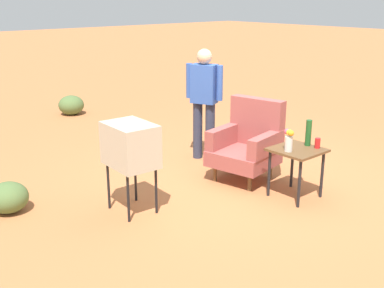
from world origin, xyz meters
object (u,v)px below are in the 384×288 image
tv_on_stand (131,145)px  bottle_wine_green (308,133)px  soda_can_red (318,143)px  flower_vase (289,139)px  person_standing (204,97)px  side_table (297,156)px  armchair (248,142)px

tv_on_stand → bottle_wine_green: tv_on_stand is taller
soda_can_red → flower_vase: 0.40m
bottle_wine_green → soda_can_red: bearing=1.0°
tv_on_stand → person_standing: (-0.83, 1.85, 0.16)m
side_table → soda_can_red: 0.29m
person_standing → soda_can_red: bearing=2.3°
armchair → soda_can_red: (0.95, 0.18, 0.18)m
side_table → soda_can_red: bearing=56.6°
armchair → side_table: armchair is taller
tv_on_stand → flower_vase: bearing=58.8°
armchair → bottle_wine_green: armchair is taller
armchair → bottle_wine_green: size_ratio=3.31×
armchair → flower_vase: bearing=-13.0°
tv_on_stand → bottle_wine_green: (0.96, 1.93, -0.01)m
person_standing → flower_vase: 1.81m
soda_can_red → person_standing: bearing=-177.7°
bottle_wine_green → armchair: bearing=-167.8°
flower_vase → person_standing: bearing=170.8°
person_standing → soda_can_red: person_standing is taller
tv_on_stand → person_standing: 2.04m
person_standing → flower_vase: (1.78, -0.29, -0.18)m
side_table → bottle_wine_green: bottle_wine_green is taller
person_standing → soda_can_red: 1.95m
armchair → flower_vase: size_ratio=4.00×
person_standing → soda_can_red: (1.93, 0.08, -0.26)m
armchair → flower_vase: armchair is taller
person_standing → flower_vase: size_ratio=6.19×
armchair → side_table: bearing=-2.0°
side_table → bottle_wine_green: bearing=90.3°
tv_on_stand → soda_can_red: (1.10, 1.93, -0.11)m
bottle_wine_green → flower_vase: bearing=-91.9°
person_standing → side_table: bearing=-4.1°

